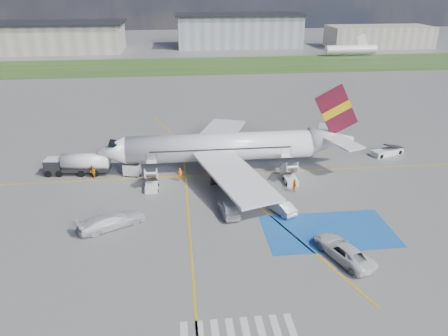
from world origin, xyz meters
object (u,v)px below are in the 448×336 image
Objects in this scene: fuel_tanker at (78,165)px; van_white_b at (111,218)px; car_silver_b at (280,207)px; airliner at (230,147)px; gpu_cart at (132,170)px; car_silver_a at (228,207)px; belt_loader at (387,152)px; van_white_a at (344,248)px.

fuel_tanker reaches higher than van_white_b.
airliner is at bearing -98.01° from car_silver_b.
gpu_cart reaches higher than car_silver_b.
car_silver_b is at bearing 170.87° from car_silver_a.
car_silver_b is at bearing -72.27° from airliner.
car_silver_a is (-26.81, -15.76, 0.43)m from belt_loader.
belt_loader is 43.51m from van_white_b.
car_silver_a reaches higher than belt_loader.
belt_loader is at bearing -93.31° from van_white_b.
van_white_a is (22.13, -22.02, 0.21)m from gpu_cart.
van_white_a reaches higher than car_silver_a.
car_silver_a is at bearing -63.97° from van_white_a.
gpu_cart is at bearing -52.21° from car_silver_a.
airliner is at bearing 20.04° from gpu_cart.
airliner is 14.22m from car_silver_b.
van_white_a is at bearing -136.40° from van_white_b.
fuel_tanker is 1.60× the size of van_white_b.
fuel_tanker is at bearing -41.69° from car_silver_a.
belt_loader is (46.27, 2.16, -0.85)m from fuel_tanker.
van_white_b is (-23.26, 8.32, 0.06)m from van_white_a.
van_white_b is at bearing -39.56° from van_white_a.
fuel_tanker reaches higher than van_white_a.
airliner is 6.59× the size of van_white_b.
car_silver_b is at bearing -112.96° from van_white_b.
car_silver_a is 13.20m from van_white_b.
fuel_tanker is 23.75m from car_silver_a.
fuel_tanker is 16.40m from van_white_b.
car_silver_a is 0.89× the size of van_white_b.
van_white_b is at bearing -176.34° from belt_loader.
fuel_tanker reaches higher than gpu_cart.
gpu_cart is 31.22m from van_white_a.
van_white_a is at bearing -33.24° from fuel_tanker.
car_silver_a is at bearing -110.11° from van_white_b.
gpu_cart is 38.96m from belt_loader.
belt_loader is at bearing 6.20° from airliner.
belt_loader reaches higher than car_silver_b.
fuel_tanker is (-21.31, 0.55, -2.13)m from airliner.
van_white_a is at bearing 87.17° from car_silver_b.
fuel_tanker is 3.58× the size of gpu_cart.
van_white_a reaches higher than belt_loader.
gpu_cart is at bearing -31.43° from van_white_b.
belt_loader is 26.18m from car_silver_b.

